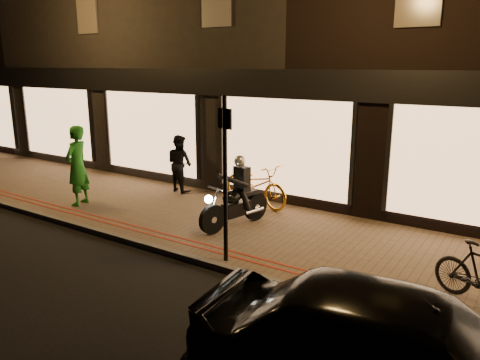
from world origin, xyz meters
name	(u,v)px	position (x,y,z in m)	size (l,w,h in m)	color
ground	(181,260)	(0.00, 0.00, 0.00)	(90.00, 90.00, 0.00)	black
sidewalk	(239,227)	(0.00, 2.00, 0.06)	(50.00, 4.00, 0.12)	brown
kerb_stone	(183,256)	(0.00, 0.05, 0.06)	(50.00, 0.14, 0.12)	#59544C
red_kerb_lines	(199,245)	(0.00, 0.55, 0.12)	(50.00, 0.26, 0.01)	maroon
building_row	(358,44)	(0.00, 8.99, 4.25)	(48.00, 10.11, 8.50)	black
motorcycle	(236,200)	(-0.02, 1.90, 0.73)	(0.73, 1.92, 1.59)	black
sign_post	(225,171)	(0.87, 0.25, 1.80)	(0.34, 0.13, 3.00)	black
bicycle_gold	(255,184)	(-0.50, 3.49, 0.67)	(0.72, 2.08, 1.09)	orange
person_green	(77,166)	(-4.28, 1.06, 1.13)	(0.74, 0.49, 2.03)	#20761F
person_dark	(180,163)	(-2.99, 3.48, 0.92)	(0.78, 0.61, 1.60)	black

